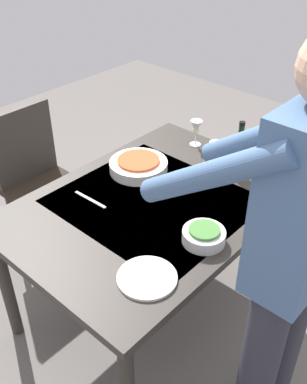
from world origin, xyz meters
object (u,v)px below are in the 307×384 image
dining_table (154,213)px  wine_glass_left (196,128)px  wine_bottle (238,156)px  water_cup_near_left (215,149)px  serving_bowl_pasta (139,165)px  person_server (290,254)px  water_cup_near_right (270,194)px  side_bowl_salad (204,235)px  dinner_plate_near (147,278)px  chair_near (37,174)px

dining_table → wine_glass_left: wine_glass_left is taller
wine_bottle → water_cup_near_left: size_ratio=3.34×
serving_bowl_pasta → person_server: bearing=72.2°
water_cup_near_right → side_bowl_salad: size_ratio=0.48×
wine_glass_left → side_bowl_salad: size_ratio=0.84×
person_server → dining_table: bearing=-102.8°
wine_glass_left → water_cup_near_right: (0.21, 0.59, -0.06)m
serving_bowl_pasta → dinner_plate_near: serving_bowl_pasta is taller
wine_glass_left → dining_table: bearing=18.5°
person_server → wine_glass_left: bearing=-128.1°
serving_bowl_pasta → side_bowl_salad: 0.62m
dinner_plate_near → chair_near: bearing=-105.2°
side_bowl_salad → water_cup_near_left: bearing=-148.2°
person_server → wine_bottle: size_ratio=5.71×
wine_bottle → wine_glass_left: (-0.11, -0.35, -0.01)m
chair_near → water_cup_near_left: chair_near is taller
wine_glass_left → water_cup_near_left: 0.17m
chair_near → serving_bowl_pasta: size_ratio=3.03×
chair_near → wine_glass_left: bearing=132.8°
water_cup_near_left → wine_glass_left: bearing=-101.7°
chair_near → wine_glass_left: chair_near is taller
water_cup_near_right → serving_bowl_pasta: water_cup_near_right is taller
side_bowl_salad → water_cup_near_right: bearing=172.3°
water_cup_near_right → serving_bowl_pasta: (0.21, -0.64, -0.01)m
water_cup_near_left → serving_bowl_pasta: water_cup_near_left is taller
water_cup_near_right → dinner_plate_near: (0.74, -0.09, -0.04)m
wine_bottle → wine_glass_left: 0.37m
wine_bottle → water_cup_near_left: wine_bottle is taller
dining_table → water_cup_near_right: 0.55m
side_bowl_salad → wine_bottle: bearing=-160.4°
dining_table → dinner_plate_near: 0.51m
dining_table → chair_near: (0.07, -0.87, -0.12)m
water_cup_near_right → person_server: bearing=33.1°
wine_glass_left → dinner_plate_near: size_ratio=0.66×
dining_table → water_cup_near_left: 0.54m
person_server → wine_glass_left: size_ratio=11.19×
dining_table → person_server: size_ratio=0.80×
wine_bottle → side_bowl_salad: size_ratio=1.64×
side_bowl_salad → person_server: bearing=76.7°
water_cup_near_right → wine_bottle: bearing=-111.8°
water_cup_near_left → serving_bowl_pasta: 0.44m
dining_table → serving_bowl_pasta: serving_bowl_pasta is taller
water_cup_near_left → serving_bowl_pasta: (0.38, -0.21, -0.01)m
wine_glass_left → dinner_plate_near: wine_glass_left is taller
person_server → wine_bottle: 0.87m
person_server → water_cup_near_right: size_ratio=19.70×
water_cup_near_left → serving_bowl_pasta: size_ratio=0.30×
chair_near → water_cup_near_right: chair_near is taller
dining_table → person_server: person_server is taller
wine_glass_left → serving_bowl_pasta: 0.43m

